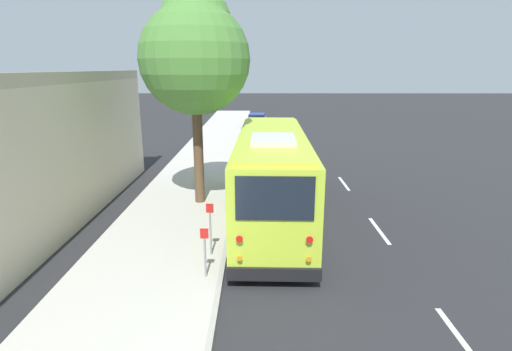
% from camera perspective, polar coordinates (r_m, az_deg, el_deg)
% --- Properties ---
extents(ground_plane, '(160.00, 160.00, 0.00)m').
position_cam_1_polar(ground_plane, '(14.36, 3.96, -8.01)').
color(ground_plane, '#28282B').
extents(sidewalk_slab, '(80.00, 4.21, 0.15)m').
position_cam_1_polar(sidewalk_slab, '(14.65, -12.45, -7.55)').
color(sidewalk_slab, beige).
rests_on(sidewalk_slab, ground).
extents(curb_strip, '(80.00, 0.14, 0.15)m').
position_cam_1_polar(curb_strip, '(14.33, -3.85, -7.73)').
color(curb_strip, '#AAA69D').
rests_on(curb_strip, ground).
extents(shuttle_bus, '(10.44, 2.75, 3.50)m').
position_cam_1_polar(shuttle_bus, '(14.96, 2.28, 0.55)').
color(shuttle_bus, '#BCDB38').
rests_on(shuttle_bus, ground).
extents(parked_sedan_white, '(4.28, 2.07, 1.31)m').
position_cam_1_polar(parked_sedan_white, '(27.19, 0.23, 4.48)').
color(parked_sedan_white, silver).
rests_on(parked_sedan_white, ground).
extents(parked_sedan_black, '(4.41, 1.98, 1.32)m').
position_cam_1_polar(parked_sedan_black, '(32.78, 0.41, 6.32)').
color(parked_sedan_black, black).
rests_on(parked_sedan_black, ground).
extents(parked_sedan_blue, '(4.62, 2.01, 1.32)m').
position_cam_1_polar(parked_sedan_blue, '(39.53, 0.13, 7.83)').
color(parked_sedan_blue, navy).
rests_on(parked_sedan_blue, ground).
extents(street_tree, '(4.31, 4.31, 8.61)m').
position_cam_1_polar(street_tree, '(16.38, -8.71, 17.06)').
color(street_tree, brown).
rests_on(street_tree, sidewalk_slab).
extents(sign_post_near, '(0.06, 0.22, 1.40)m').
position_cam_1_polar(sign_post_near, '(10.94, -7.31, -10.80)').
color(sign_post_near, gray).
rests_on(sign_post_near, sidewalk_slab).
extents(sign_post_far, '(0.06, 0.22, 1.63)m').
position_cam_1_polar(sign_post_far, '(12.09, -6.53, -7.56)').
color(sign_post_far, gray).
rests_on(sign_post_far, sidewalk_slab).
extents(fire_hydrant, '(0.22, 0.22, 0.81)m').
position_cam_1_polar(fire_hydrant, '(22.32, -3.23, 1.95)').
color(fire_hydrant, '#99999E').
rests_on(fire_hydrant, sidewalk_slab).
extents(lane_stripe_behind, '(2.40, 0.14, 0.01)m').
position_cam_1_polar(lane_stripe_behind, '(10.20, 27.37, -20.28)').
color(lane_stripe_behind, silver).
rests_on(lane_stripe_behind, ground).
extents(lane_stripe_mid, '(2.40, 0.14, 0.01)m').
position_cam_1_polar(lane_stripe_mid, '(15.08, 17.18, -7.50)').
color(lane_stripe_mid, silver).
rests_on(lane_stripe_mid, ground).
extents(lane_stripe_ahead, '(2.40, 0.14, 0.01)m').
position_cam_1_polar(lane_stripe_ahead, '(20.57, 12.45, -1.13)').
color(lane_stripe_ahead, silver).
rests_on(lane_stripe_ahead, ground).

